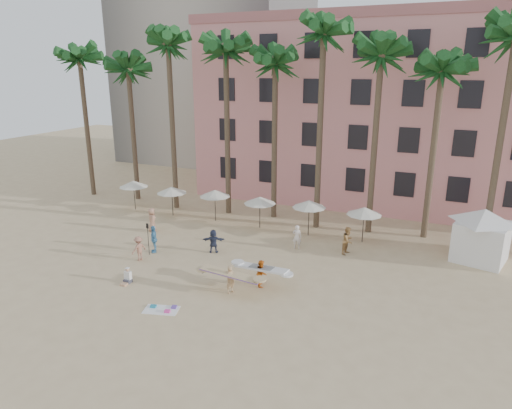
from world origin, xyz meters
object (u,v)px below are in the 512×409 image
object	(u,v)px
carrier_yellow	(231,277)
pink_hotel	(395,113)
carrier_white	(261,272)
cabana	(483,230)

from	to	relation	value
carrier_yellow	pink_hotel	bearing A→B (deg)	77.66
carrier_yellow	carrier_white	bearing A→B (deg)	50.30
pink_hotel	cabana	world-z (taller)	pink_hotel
pink_hotel	carrier_white	xyz separation A→B (m)	(-4.04, -22.62, -7.14)
carrier_yellow	carrier_white	world-z (taller)	carrier_yellow
cabana	carrier_white	world-z (taller)	cabana
carrier_yellow	cabana	bearing A→B (deg)	39.13
pink_hotel	cabana	bearing A→B (deg)	-60.77
cabana	carrier_yellow	xyz separation A→B (m)	(-12.89, -10.49, -1.12)
carrier_white	carrier_yellow	bearing A→B (deg)	-129.70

